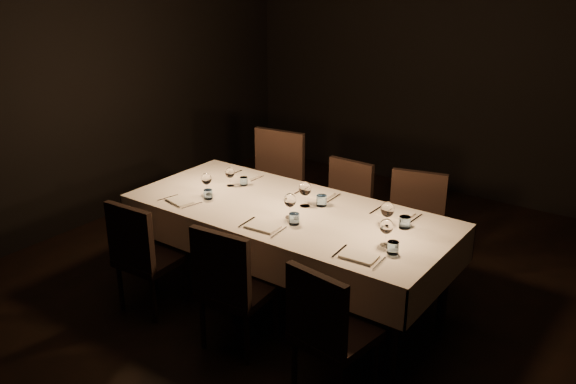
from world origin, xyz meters
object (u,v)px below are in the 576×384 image
Objects in this scene: dining_table at (288,218)px; chair_near_left at (142,252)px; chair_near_right at (327,327)px; chair_far_right at (414,225)px; chair_far_left at (273,184)px; chair_near_center at (231,283)px; chair_far_center at (344,207)px.

chair_near_left is (-0.76, -0.80, -0.19)m from dining_table.
chair_near_right is 1.64m from chair_far_right.
chair_far_right reaches higher than chair_near_left.
chair_far_left reaches higher than dining_table.
chair_near_center is at bearing -124.44° from chair_far_right.
chair_far_left is at bearing -94.47° from chair_near_left.
chair_near_left is 0.99× the size of chair_near_right.
chair_far_left is at bearing 167.19° from chair_far_right.
chair_near_right reaches higher than chair_far_center.
chair_far_center is at bearing 163.52° from chair_far_right.
chair_far_center is 0.96× the size of chair_far_right.
chair_near_right is 0.97× the size of chair_far_right.
chair_far_center is 0.68m from chair_far_right.
chair_far_left is at bearing -174.03° from chair_far_center.
chair_near_right is 1.87m from chair_far_center.
chair_near_center is 1.69m from chair_far_right.
chair_near_left is 0.96× the size of chair_far_right.
chair_far_left is 0.74m from chair_far_center.
dining_table is 1.23m from chair_near_right.
chair_near_center is at bearing 177.68° from chair_near_left.
chair_far_center reaches higher than dining_table.
chair_far_right reaches higher than dining_table.
chair_near_center is at bearing -69.52° from chair_far_left.
chair_near_center is (0.10, -0.78, -0.17)m from dining_table.
chair_far_left is at bearing -37.05° from chair_near_right.
chair_near_right is 0.86× the size of chair_far_left.
chair_far_right is at bearing -75.33° from chair_near_right.
chair_near_right is at bearing 175.65° from chair_near_left.
chair_near_center is at bearing 4.31° from chair_near_right.
chair_near_center reaches higher than chair_near_right.
chair_near_center is (0.86, 0.01, 0.02)m from chair_near_left.
chair_near_left is at bearing -114.03° from chair_far_center.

